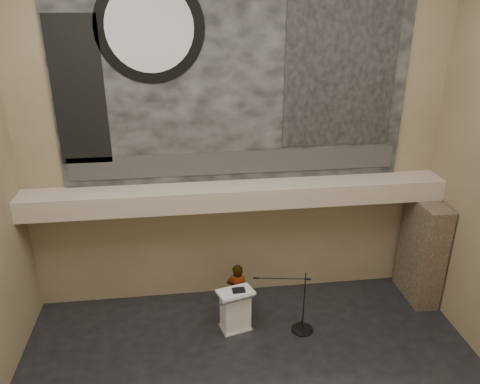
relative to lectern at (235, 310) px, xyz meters
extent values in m
cube|color=#7B674E|center=(0.21, 1.61, 3.70)|extent=(10.00, 0.02, 8.50)
cube|color=tan|center=(0.21, 1.21, 2.40)|extent=(10.00, 0.80, 0.50)
cylinder|color=#B2893D|center=(-1.39, 1.16, 2.12)|extent=(0.04, 0.04, 0.06)
cylinder|color=#B2893D|center=(2.11, 1.16, 2.12)|extent=(0.04, 0.04, 0.06)
cube|color=black|center=(0.21, 1.58, 5.15)|extent=(8.00, 0.05, 5.00)
cube|color=#2B2B2B|center=(0.21, 1.54, 3.10)|extent=(7.76, 0.02, 0.55)
cylinder|color=black|center=(-1.59, 1.54, 6.15)|extent=(2.30, 0.02, 2.30)
cylinder|color=silver|center=(-1.59, 1.52, 6.15)|extent=(1.84, 0.02, 1.84)
cube|color=black|center=(2.61, 1.54, 5.25)|extent=(2.60, 0.02, 3.60)
cube|color=black|center=(-3.19, 1.54, 4.85)|extent=(1.10, 0.02, 3.20)
cube|color=#403327|center=(4.86, 0.76, 0.80)|extent=(0.60, 1.40, 2.70)
cube|color=silver|center=(0.00, 0.00, -0.51)|extent=(0.83, 0.70, 0.08)
cube|color=white|center=(0.00, 0.00, 0.01)|extent=(0.71, 0.58, 0.96)
cube|color=white|center=(0.00, -0.02, 0.52)|extent=(0.92, 0.75, 0.14)
cube|color=black|center=(0.08, -0.03, 0.56)|extent=(0.30, 0.24, 0.04)
cube|color=silver|center=(-0.07, -0.07, 0.55)|extent=(0.24, 0.30, 0.00)
imported|color=white|center=(0.11, 0.50, 0.18)|extent=(0.61, 0.49, 1.46)
cylinder|color=black|center=(1.57, -0.22, -0.54)|extent=(0.52, 0.52, 0.02)
cylinder|color=black|center=(1.57, -0.22, 0.24)|extent=(0.03, 0.03, 1.59)
cylinder|color=black|center=(1.02, -0.13, 0.88)|extent=(1.22, 0.22, 0.02)
camera|label=1|loc=(-1.03, -8.86, 6.84)|focal=35.00mm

